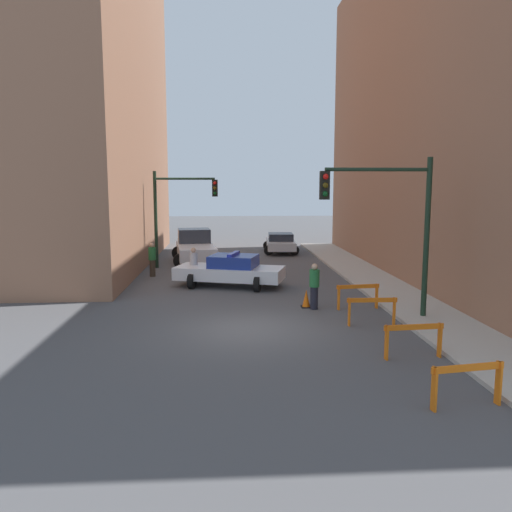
{
  "coord_description": "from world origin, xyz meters",
  "views": [
    {
      "loc": [
        -0.67,
        -14.99,
        4.38
      ],
      "look_at": [
        0.81,
        8.83,
        1.05
      ],
      "focal_mm": 35.0,
      "sensor_mm": 36.0,
      "label": 1
    }
  ],
  "objects_px": {
    "pedestrian_sidewalk": "(314,286)",
    "traffic_cone": "(306,299)",
    "pedestrian_corner": "(152,259)",
    "pedestrian_crossing": "(194,265)",
    "barrier_mid": "(414,335)",
    "barrier_corner": "(358,292)",
    "white_truck": "(195,247)",
    "parked_car_near": "(281,243)",
    "barrier_back": "(372,307)",
    "police_car": "(231,270)",
    "barrier_front": "(467,378)",
    "traffic_light_near": "(392,213)",
    "traffic_light_far": "(176,205)"
  },
  "relations": [
    {
      "from": "barrier_mid",
      "to": "barrier_corner",
      "type": "relative_size",
      "value": 1.0
    },
    {
      "from": "pedestrian_sidewalk",
      "to": "barrier_back",
      "type": "bearing_deg",
      "value": -55.05
    },
    {
      "from": "barrier_front",
      "to": "barrier_corner",
      "type": "xyz_separation_m",
      "value": [
        -0.03,
        8.11,
        0.0
      ]
    },
    {
      "from": "pedestrian_sidewalk",
      "to": "barrier_corner",
      "type": "relative_size",
      "value": 1.04
    },
    {
      "from": "pedestrian_corner",
      "to": "barrier_mid",
      "type": "bearing_deg",
      "value": -118.5
    },
    {
      "from": "parked_car_near",
      "to": "pedestrian_sidewalk",
      "type": "xyz_separation_m",
      "value": [
        -0.51,
        -15.56,
        0.19
      ]
    },
    {
      "from": "white_truck",
      "to": "pedestrian_crossing",
      "type": "height_order",
      "value": "white_truck"
    },
    {
      "from": "pedestrian_corner",
      "to": "barrier_mid",
      "type": "relative_size",
      "value": 1.04
    },
    {
      "from": "parked_car_near",
      "to": "pedestrian_crossing",
      "type": "relative_size",
      "value": 2.65
    },
    {
      "from": "white_truck",
      "to": "barrier_back",
      "type": "xyz_separation_m",
      "value": [
        6.36,
        -13.72,
        -0.29
      ]
    },
    {
      "from": "traffic_light_far",
      "to": "white_truck",
      "type": "xyz_separation_m",
      "value": [
        0.89,
        1.7,
        -2.49
      ]
    },
    {
      "from": "white_truck",
      "to": "barrier_front",
      "type": "relative_size",
      "value": 3.53
    },
    {
      "from": "pedestrian_corner",
      "to": "traffic_cone",
      "type": "xyz_separation_m",
      "value": [
        6.52,
        -6.75,
        -0.54
      ]
    },
    {
      "from": "white_truck",
      "to": "parked_car_near",
      "type": "xyz_separation_m",
      "value": [
        5.44,
        4.11,
        -0.23
      ]
    },
    {
      "from": "parked_car_near",
      "to": "pedestrian_corner",
      "type": "height_order",
      "value": "pedestrian_corner"
    },
    {
      "from": "pedestrian_crossing",
      "to": "traffic_light_near",
      "type": "bearing_deg",
      "value": -160.03
    },
    {
      "from": "barrier_front",
      "to": "white_truck",
      "type": "bearing_deg",
      "value": 108.34
    },
    {
      "from": "pedestrian_crossing",
      "to": "barrier_mid",
      "type": "bearing_deg",
      "value": -175.04
    },
    {
      "from": "barrier_front",
      "to": "barrier_mid",
      "type": "relative_size",
      "value": 0.99
    },
    {
      "from": "parked_car_near",
      "to": "barrier_front",
      "type": "relative_size",
      "value": 2.76
    },
    {
      "from": "traffic_light_far",
      "to": "white_truck",
      "type": "distance_m",
      "value": 3.14
    },
    {
      "from": "barrier_mid",
      "to": "barrier_back",
      "type": "height_order",
      "value": "same"
    },
    {
      "from": "barrier_front",
      "to": "pedestrian_crossing",
      "type": "bearing_deg",
      "value": 115.14
    },
    {
      "from": "parked_car_near",
      "to": "barrier_corner",
      "type": "relative_size",
      "value": 2.75
    },
    {
      "from": "traffic_light_far",
      "to": "pedestrian_crossing",
      "type": "height_order",
      "value": "traffic_light_far"
    },
    {
      "from": "pedestrian_sidewalk",
      "to": "traffic_cone",
      "type": "relative_size",
      "value": 2.53
    },
    {
      "from": "police_car",
      "to": "traffic_cone",
      "type": "bearing_deg",
      "value": -129.24
    },
    {
      "from": "pedestrian_sidewalk",
      "to": "barrier_corner",
      "type": "bearing_deg",
      "value": -1.29
    },
    {
      "from": "police_car",
      "to": "barrier_front",
      "type": "bearing_deg",
      "value": -143.27
    },
    {
      "from": "pedestrian_sidewalk",
      "to": "barrier_mid",
      "type": "height_order",
      "value": "pedestrian_sidewalk"
    },
    {
      "from": "white_truck",
      "to": "traffic_cone",
      "type": "xyz_separation_m",
      "value": [
        4.68,
        -11.18,
        -0.59
      ]
    },
    {
      "from": "pedestrian_crossing",
      "to": "barrier_mid",
      "type": "relative_size",
      "value": 1.04
    },
    {
      "from": "police_car",
      "to": "pedestrian_corner",
      "type": "distance_m",
      "value": 4.68
    },
    {
      "from": "pedestrian_sidewalk",
      "to": "traffic_light_far",
      "type": "bearing_deg",
      "value": 123.35
    },
    {
      "from": "barrier_back",
      "to": "barrier_front",
      "type": "bearing_deg",
      "value": -88.49
    },
    {
      "from": "pedestrian_corner",
      "to": "barrier_back",
      "type": "distance_m",
      "value": 12.39
    },
    {
      "from": "pedestrian_sidewalk",
      "to": "barrier_corner",
      "type": "distance_m",
      "value": 1.59
    },
    {
      "from": "pedestrian_crossing",
      "to": "traffic_cone",
      "type": "distance_m",
      "value": 6.46
    },
    {
      "from": "pedestrian_sidewalk",
      "to": "barrier_front",
      "type": "height_order",
      "value": "pedestrian_sidewalk"
    },
    {
      "from": "police_car",
      "to": "barrier_mid",
      "type": "height_order",
      "value": "police_car"
    },
    {
      "from": "barrier_back",
      "to": "barrier_corner",
      "type": "height_order",
      "value": "same"
    },
    {
      "from": "traffic_light_near",
      "to": "pedestrian_crossing",
      "type": "xyz_separation_m",
      "value": [
        -6.83,
        6.58,
        -2.67
      ]
    },
    {
      "from": "pedestrian_crossing",
      "to": "barrier_corner",
      "type": "distance_m",
      "value": 8.02
    },
    {
      "from": "pedestrian_sidewalk",
      "to": "police_car",
      "type": "bearing_deg",
      "value": 127.07
    },
    {
      "from": "police_car",
      "to": "white_truck",
      "type": "height_order",
      "value": "white_truck"
    },
    {
      "from": "pedestrian_corner",
      "to": "pedestrian_sidewalk",
      "type": "bearing_deg",
      "value": -108.73
    },
    {
      "from": "traffic_light_far",
      "to": "pedestrian_crossing",
      "type": "bearing_deg",
      "value": -75.8
    },
    {
      "from": "barrier_mid",
      "to": "traffic_cone",
      "type": "relative_size",
      "value": 2.44
    },
    {
      "from": "pedestrian_corner",
      "to": "pedestrian_crossing",
      "type": "bearing_deg",
      "value": -105.93
    },
    {
      "from": "traffic_light_near",
      "to": "pedestrian_crossing",
      "type": "relative_size",
      "value": 3.13
    }
  ]
}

